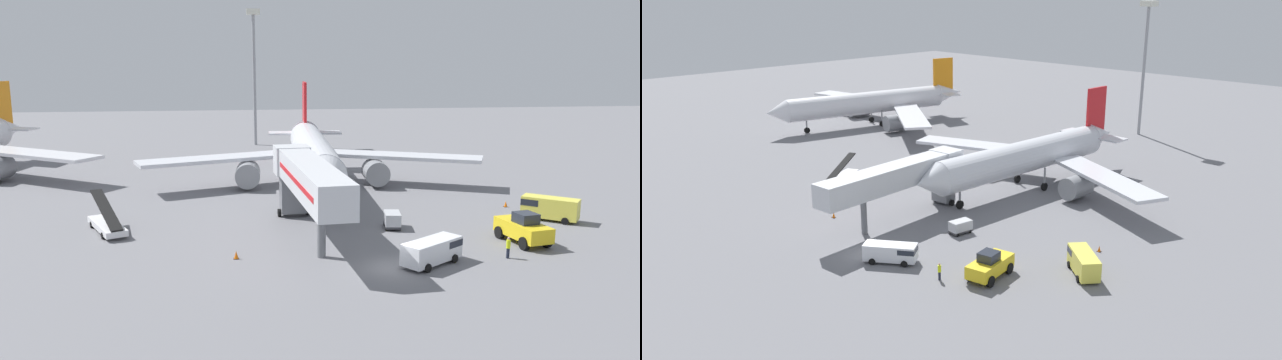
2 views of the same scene
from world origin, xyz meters
The scene contains 12 objects.
ground_plane centered at (0.00, 0.00, 0.00)m, with size 300.00×300.00×0.00m, color slate.
airplane_at_gate centered at (-2.46, 30.15, 4.39)m, with size 42.66×39.29×12.41m.
jet_bridge centered at (-5.41, 9.63, 5.32)m, with size 4.91×21.54×7.07m.
pushback_tug centered at (12.87, 5.15, 1.27)m, with size 3.42×5.75×2.73m.
belt_loader_truck centered at (-23.50, 13.42, 0.78)m, with size 4.81×7.34×3.36m.
service_van_outer_left centered at (3.42, 0.74, 1.14)m, with size 5.52×4.64×1.97m.
service_van_near_right centered at (18.82, 12.15, 1.30)m, with size 5.30×4.87×2.28m.
baggage_cart_near_center centered at (2.83, 11.26, 0.83)m, with size 1.78×2.66×1.51m.
ground_crew_worker_foreground centered at (9.81, 1.33, 0.93)m, with size 0.40×0.40×1.75m.
safety_cone_alpha centered at (-11.72, 4.00, 0.33)m, with size 0.43×0.43×0.66m.
safety_cone_bravo centered at (17.02, 17.88, 0.31)m, with size 0.41×0.41×0.63m.
apron_light_mast centered at (-8.29, 70.38, 17.04)m, with size 2.40×2.40×24.36m.
Camera 1 is at (-11.20, -43.29, 15.66)m, focal length 34.52 mm.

